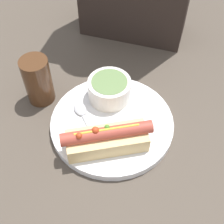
{
  "coord_description": "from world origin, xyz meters",
  "views": [
    {
      "loc": [
        0.12,
        -0.4,
        0.58
      ],
      "look_at": [
        0.0,
        0.0,
        0.05
      ],
      "focal_mm": 50.0,
      "sensor_mm": 36.0,
      "label": 1
    }
  ],
  "objects_px": {
    "hot_dog": "(107,139)",
    "spoon": "(83,114)",
    "soup_bowl": "(109,89)",
    "drinking_glass": "(38,80)"
  },
  "relations": [
    {
      "from": "soup_bowl",
      "to": "drinking_glass",
      "type": "height_order",
      "value": "drinking_glass"
    },
    {
      "from": "spoon",
      "to": "drinking_glass",
      "type": "xyz_separation_m",
      "value": [
        -0.12,
        0.04,
        0.04
      ]
    },
    {
      "from": "hot_dog",
      "to": "spoon",
      "type": "bearing_deg",
      "value": 113.58
    },
    {
      "from": "hot_dog",
      "to": "soup_bowl",
      "type": "distance_m",
      "value": 0.14
    },
    {
      "from": "hot_dog",
      "to": "drinking_glass",
      "type": "bearing_deg",
      "value": 126.19
    },
    {
      "from": "hot_dog",
      "to": "spoon",
      "type": "relative_size",
      "value": 1.49
    },
    {
      "from": "soup_bowl",
      "to": "spoon",
      "type": "height_order",
      "value": "soup_bowl"
    },
    {
      "from": "soup_bowl",
      "to": "spoon",
      "type": "relative_size",
      "value": 0.84
    },
    {
      "from": "hot_dog",
      "to": "soup_bowl",
      "type": "height_order",
      "value": "hot_dog"
    },
    {
      "from": "soup_bowl",
      "to": "spoon",
      "type": "bearing_deg",
      "value": -120.71
    }
  ]
}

